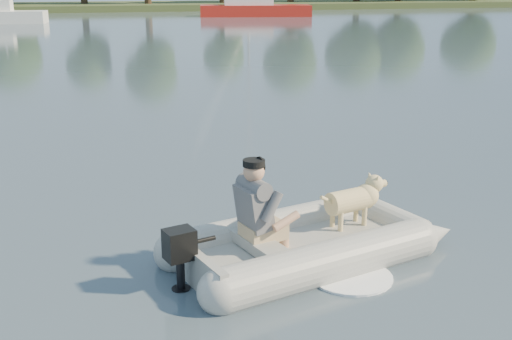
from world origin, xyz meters
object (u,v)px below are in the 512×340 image
object	(u,v)px
man	(256,204)
dog	(349,205)
sailboat	(254,9)
motorboat	(6,8)
dinghy	(309,210)

from	to	relation	value
man	dog	distance (m)	1.34
man	sailboat	world-z (taller)	sailboat
dog	sailboat	size ratio (longest dim) A/B	0.07
dog	sailboat	xyz separation A→B (m)	(10.21, 46.43, 0.04)
man	sailboat	bearing A→B (deg)	59.36
sailboat	motorboat	bearing A→B (deg)	-158.06
dinghy	dog	distance (m)	0.64
man	dog	bearing A→B (deg)	0.00
dog	motorboat	world-z (taller)	motorboat
dinghy	man	bearing A→B (deg)	175.76
dinghy	man	xyz separation A→B (m)	(-0.67, -0.15, 0.18)
dinghy	sailboat	bearing A→B (deg)	60.09
dog	sailboat	bearing A→B (deg)	60.72
dog	dinghy	bearing A→B (deg)	-175.43
sailboat	dinghy	bearing A→B (deg)	-93.55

